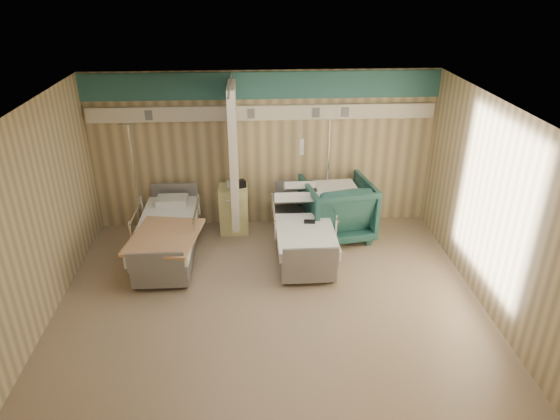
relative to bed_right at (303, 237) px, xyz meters
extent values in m
cube|color=#87755D|center=(-0.60, -1.30, -0.32)|extent=(6.00, 5.00, 0.00)
cube|color=tan|center=(-0.60, 1.20, 1.08)|extent=(6.00, 0.04, 2.80)
cube|color=tan|center=(-0.60, -3.80, 1.08)|extent=(6.00, 0.04, 2.80)
cube|color=tan|center=(-3.60, -1.30, 1.08)|extent=(0.04, 5.00, 2.80)
cube|color=tan|center=(2.40, -1.30, 1.08)|extent=(0.04, 5.00, 2.80)
cube|color=silver|center=(-0.60, -1.30, 2.48)|extent=(6.00, 5.00, 0.04)
cube|color=#2B6364|center=(-0.60, 1.18, 2.23)|extent=(6.00, 0.04, 0.45)
cube|color=silver|center=(-0.60, 1.15, 1.79)|extent=(5.88, 0.08, 0.25)
cylinder|color=silver|center=(-1.10, 0.30, 2.44)|extent=(0.03, 1.80, 0.03)
cube|color=beige|center=(-1.10, 0.65, 1.19)|extent=(0.12, 0.90, 2.35)
cube|color=#EDE894|center=(-1.15, 0.90, 0.11)|extent=(0.50, 0.48, 0.85)
imported|color=#1E4C48|center=(0.65, 0.60, 0.21)|extent=(1.30, 1.33, 1.05)
cube|color=white|center=(0.62, 0.60, 0.78)|extent=(0.73, 0.66, 0.08)
cylinder|color=silver|center=(0.50, 0.84, -0.30)|extent=(0.37, 0.37, 0.03)
cylinder|color=silver|center=(0.50, 0.84, 0.71)|extent=(0.03, 0.03, 2.06)
cylinder|color=silver|center=(0.50, 0.84, 1.74)|extent=(0.25, 0.03, 0.03)
cylinder|color=silver|center=(-2.79, 0.79, -0.30)|extent=(0.37, 0.37, 0.03)
cylinder|color=silver|center=(-2.79, 0.79, 0.70)|extent=(0.03, 0.03, 2.03)
cylinder|color=silver|center=(-2.79, 0.79, 1.72)|extent=(0.24, 0.03, 0.03)
cube|color=black|center=(0.09, -0.10, 0.33)|extent=(0.19, 0.10, 0.04)
cube|color=tan|center=(-2.15, -0.46, 0.34)|extent=(1.15, 1.35, 0.04)
cube|color=black|center=(-1.04, 0.89, 0.60)|extent=(0.26, 0.21, 0.12)
cylinder|color=white|center=(-1.23, 0.91, 0.59)|extent=(0.08, 0.08, 0.12)
camera|label=1|loc=(-0.81, -7.15, 4.00)|focal=32.00mm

